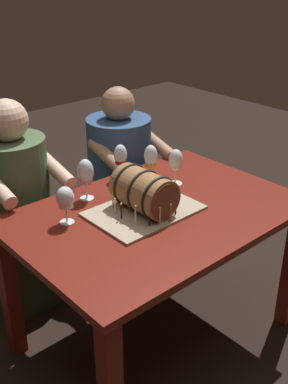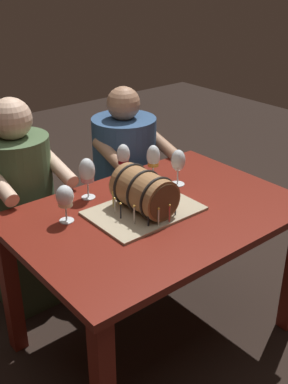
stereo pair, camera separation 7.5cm
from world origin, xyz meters
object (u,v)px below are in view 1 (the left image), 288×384
at_px(wine_glass_empty, 176,161).
at_px(barrel_cake, 144,194).
at_px(dining_table, 157,232).
at_px(wine_glass_rose, 86,173).
at_px(wine_glass_amber, 151,158).
at_px(wine_glass_red, 120,156).
at_px(person_seated_left, 20,216).
at_px(person_seated_right, 120,181).
at_px(wine_glass_white, 65,199).

bearing_deg(wine_glass_empty, barrel_cake, -159.62).
relative_size(dining_table, wine_glass_rose, 6.39).
distance_m(wine_glass_rose, wine_glass_amber, 0.36).
height_order(dining_table, wine_glass_red, wine_glass_red).
distance_m(barrel_cake, wine_glass_empty, 0.34).
bearing_deg(dining_table, person_seated_left, 116.19).
relative_size(dining_table, barrel_cake, 2.67).
height_order(wine_glass_empty, person_seated_right, person_seated_right).
bearing_deg(wine_glass_empty, person_seated_right, 81.62).
bearing_deg(person_seated_right, barrel_cake, -120.76).
xyz_separation_m(wine_glass_red, person_seated_right, (0.24, 0.31, -0.32)).
relative_size(wine_glass_rose, wine_glass_white, 1.18).
height_order(wine_glass_empty, person_seated_left, person_seated_left).
xyz_separation_m(wine_glass_empty, person_seated_right, (0.08, 0.55, -0.33)).
height_order(dining_table, wine_glass_amber, wine_glass_amber).
height_order(dining_table, wine_glass_empty, wine_glass_empty).
bearing_deg(wine_glass_red, wine_glass_rose, -164.99).
relative_size(barrel_cake, wine_glass_red, 2.58).
height_order(wine_glass_amber, person_seated_left, person_seated_left).
distance_m(wine_glass_empty, person_seated_right, 0.64).
relative_size(wine_glass_white, person_seated_left, 0.15).
distance_m(wine_glass_empty, wine_glass_white, 0.63).
xyz_separation_m(barrel_cake, wine_glass_amber, (0.24, 0.22, 0.04)).
relative_size(dining_table, wine_glass_white, 7.55).
xyz_separation_m(wine_glass_amber, person_seated_left, (-0.52, 0.45, -0.32)).
xyz_separation_m(wine_glass_white, wine_glass_amber, (0.55, 0.07, 0.02)).
xyz_separation_m(dining_table, person_seated_left, (-0.34, 0.69, -0.08)).
distance_m(wine_glass_red, wine_glass_white, 0.50).
relative_size(person_seated_left, person_seated_right, 1.05).
relative_size(wine_glass_empty, person_seated_left, 0.16).
xyz_separation_m(wine_glass_rose, wine_glass_white, (-0.20, -0.13, -0.02)).
bearing_deg(wine_glass_empty, wine_glass_white, 176.98).
height_order(dining_table, wine_glass_white, wine_glass_white).
bearing_deg(person_seated_left, wine_glass_rose, -65.86).
bearing_deg(wine_glass_empty, person_seated_left, 137.73).
bearing_deg(barrel_cake, wine_glass_rose, 112.33).
xyz_separation_m(barrel_cake, wine_glass_red, (0.15, 0.35, 0.03)).
bearing_deg(dining_table, wine_glass_rose, 118.65).
height_order(barrel_cake, wine_glass_white, barrel_cake).
xyz_separation_m(wine_glass_red, person_seated_left, (-0.44, 0.31, -0.31)).
distance_m(dining_table, person_seated_right, 0.78).
distance_m(wine_glass_rose, wine_glass_white, 0.24).
relative_size(wine_glass_amber, person_seated_right, 0.18).
bearing_deg(person_seated_right, wine_glass_empty, -98.38).
xyz_separation_m(wine_glass_red, wine_glass_empty, (0.16, -0.23, 0.00)).
bearing_deg(wine_glass_rose, wine_glass_white, -146.85).
bearing_deg(wine_glass_empty, dining_table, -150.57).
xyz_separation_m(dining_table, barrel_cake, (-0.05, 0.03, 0.20)).
relative_size(wine_glass_empty, wine_glass_amber, 0.93).
bearing_deg(wine_glass_red, dining_table, -104.31).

